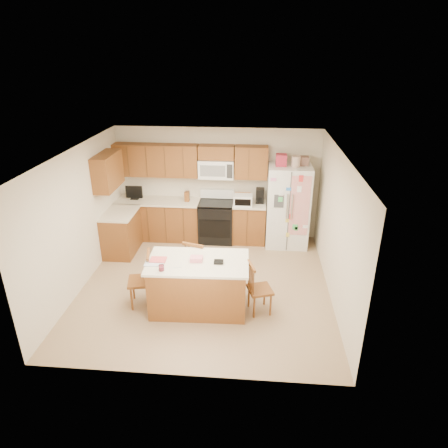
# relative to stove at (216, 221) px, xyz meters

# --- Properties ---
(ground) EXTENTS (4.50, 4.50, 0.00)m
(ground) POSITION_rel_stove_xyz_m (0.00, -1.94, -0.47)
(ground) COLOR #9B8365
(ground) RESTS_ON ground
(room_shell) EXTENTS (4.60, 4.60, 2.52)m
(room_shell) POSITION_rel_stove_xyz_m (0.00, -1.94, 0.97)
(room_shell) COLOR beige
(room_shell) RESTS_ON ground
(cabinetry) EXTENTS (3.36, 1.56, 2.15)m
(cabinetry) POSITION_rel_stove_xyz_m (-0.98, -0.15, 0.44)
(cabinetry) COLOR brown
(cabinetry) RESTS_ON ground
(stove) EXTENTS (0.76, 0.65, 1.13)m
(stove) POSITION_rel_stove_xyz_m (0.00, 0.00, 0.00)
(stove) COLOR black
(stove) RESTS_ON ground
(refrigerator) EXTENTS (0.90, 0.79, 2.04)m
(refrigerator) POSITION_rel_stove_xyz_m (1.57, -0.06, 0.45)
(refrigerator) COLOR white
(refrigerator) RESTS_ON ground
(island) EXTENTS (1.67, 1.01, 0.98)m
(island) POSITION_rel_stove_xyz_m (-0.02, -2.63, -0.02)
(island) COLOR brown
(island) RESTS_ON ground
(windsor_chair_left) EXTENTS (0.48, 0.49, 0.97)m
(windsor_chair_left) POSITION_rel_stove_xyz_m (-0.99, -2.60, -0.01)
(windsor_chair_left) COLOR brown
(windsor_chair_left) RESTS_ON ground
(windsor_chair_back) EXTENTS (0.50, 0.49, 0.95)m
(windsor_chair_back) POSITION_rel_stove_xyz_m (-0.14, -2.00, -0.02)
(windsor_chair_back) COLOR brown
(windsor_chair_back) RESTS_ON ground
(windsor_chair_right) EXTENTS (0.47, 0.48, 0.90)m
(windsor_chair_right) POSITION_rel_stove_xyz_m (0.97, -2.65, -0.05)
(windsor_chair_right) COLOR brown
(windsor_chair_right) RESTS_ON ground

